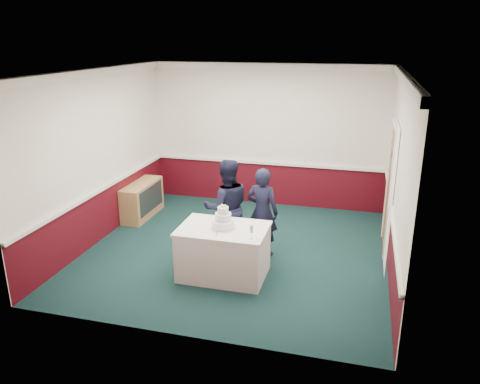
% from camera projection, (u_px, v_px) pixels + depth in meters
% --- Properties ---
extents(ground, '(5.00, 5.00, 0.00)m').
position_uv_depth(ground, '(237.00, 250.00, 8.05)').
color(ground, '#132C2E').
rests_on(ground, ground).
extents(room_shell, '(5.00, 5.00, 3.00)m').
position_uv_depth(room_shell, '(250.00, 131.00, 7.97)').
color(room_shell, silver).
rests_on(room_shell, ground).
extents(sideboard, '(0.41, 1.20, 0.70)m').
position_uv_depth(sideboard, '(142.00, 200.00, 9.48)').
color(sideboard, tan).
rests_on(sideboard, ground).
extents(cake_table, '(1.32, 0.92, 0.79)m').
position_uv_depth(cake_table, '(224.00, 251.00, 7.10)').
color(cake_table, white).
rests_on(cake_table, ground).
extents(wedding_cake, '(0.35, 0.35, 0.36)m').
position_uv_depth(wedding_cake, '(223.00, 221.00, 6.94)').
color(wedding_cake, white).
rests_on(wedding_cake, cake_table).
extents(cake_knife, '(0.05, 0.22, 0.00)m').
position_uv_depth(cake_knife, '(217.00, 232.00, 6.80)').
color(cake_knife, silver).
rests_on(cake_knife, cake_table).
extents(champagne_flute, '(0.05, 0.05, 0.21)m').
position_uv_depth(champagne_flute, '(251.00, 230.00, 6.55)').
color(champagne_flute, silver).
rests_on(champagne_flute, cake_table).
extents(person_man, '(0.98, 0.89, 1.63)m').
position_uv_depth(person_man, '(227.00, 207.00, 7.72)').
color(person_man, black).
rests_on(person_man, ground).
extents(person_woman, '(0.60, 0.44, 1.50)m').
position_uv_depth(person_woman, '(262.00, 212.00, 7.70)').
color(person_woman, black).
rests_on(person_woman, ground).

